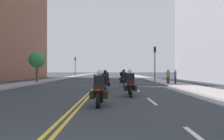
{
  "coord_description": "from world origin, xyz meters",
  "views": [
    {
      "loc": [
        1.49,
        -2.5,
        1.54
      ],
      "look_at": [
        1.51,
        15.57,
        1.59
      ],
      "focal_mm": 33.69,
      "sensor_mm": 36.0,
      "label": 1
    }
  ],
  "objects_px": {
    "motorcycle_0": "(99,91)",
    "motorcycle_5": "(122,77)",
    "pedestrian_0": "(168,76)",
    "motorcycle_1": "(130,85)",
    "motorcycle_2": "(105,82)",
    "motorcycle_4": "(106,78)",
    "traffic_light_near": "(155,58)",
    "street_tree_0": "(36,60)",
    "traffic_light_far": "(75,63)",
    "motorcycle_3": "(124,80)",
    "pedestrian_1": "(175,77)"
  },
  "relations": [
    {
      "from": "motorcycle_0",
      "to": "traffic_light_near",
      "type": "relative_size",
      "value": 0.48
    },
    {
      "from": "traffic_light_far",
      "to": "street_tree_0",
      "type": "relative_size",
      "value": 1.22
    },
    {
      "from": "motorcycle_4",
      "to": "pedestrian_0",
      "type": "bearing_deg",
      "value": -3.74
    },
    {
      "from": "motorcycle_5",
      "to": "traffic_light_near",
      "type": "xyz_separation_m",
      "value": [
        4.54,
        1.27,
        2.64
      ]
    },
    {
      "from": "traffic_light_near",
      "to": "pedestrian_1",
      "type": "relative_size",
      "value": 2.95
    },
    {
      "from": "motorcycle_5",
      "to": "motorcycle_4",
      "type": "bearing_deg",
      "value": -116.98
    },
    {
      "from": "motorcycle_1",
      "to": "traffic_light_far",
      "type": "bearing_deg",
      "value": 106.59
    },
    {
      "from": "motorcycle_0",
      "to": "traffic_light_near",
      "type": "bearing_deg",
      "value": 73.77
    },
    {
      "from": "motorcycle_3",
      "to": "pedestrian_0",
      "type": "height_order",
      "value": "pedestrian_0"
    },
    {
      "from": "motorcycle_1",
      "to": "motorcycle_2",
      "type": "height_order",
      "value": "motorcycle_1"
    },
    {
      "from": "motorcycle_5",
      "to": "motorcycle_1",
      "type": "bearing_deg",
      "value": -89.22
    },
    {
      "from": "motorcycle_2",
      "to": "motorcycle_5",
      "type": "bearing_deg",
      "value": 77.86
    },
    {
      "from": "motorcycle_3",
      "to": "motorcycle_4",
      "type": "xyz_separation_m",
      "value": [
        -1.8,
        3.75,
        -0.02
      ]
    },
    {
      "from": "motorcycle_5",
      "to": "traffic_light_far",
      "type": "relative_size",
      "value": 0.44
    },
    {
      "from": "motorcycle_1",
      "to": "traffic_light_near",
      "type": "height_order",
      "value": "traffic_light_near"
    },
    {
      "from": "motorcycle_2",
      "to": "traffic_light_far",
      "type": "bearing_deg",
      "value": 101.54
    },
    {
      "from": "motorcycle_5",
      "to": "pedestrian_1",
      "type": "distance_m",
      "value": 7.43
    },
    {
      "from": "motorcycle_4",
      "to": "motorcycle_5",
      "type": "bearing_deg",
      "value": 60.98
    },
    {
      "from": "traffic_light_far",
      "to": "motorcycle_1",
      "type": "bearing_deg",
      "value": -75.24
    },
    {
      "from": "motorcycle_1",
      "to": "traffic_light_near",
      "type": "relative_size",
      "value": 0.48
    },
    {
      "from": "motorcycle_0",
      "to": "pedestrian_1",
      "type": "xyz_separation_m",
      "value": [
        7.28,
        13.02,
        0.19
      ]
    },
    {
      "from": "motorcycle_1",
      "to": "traffic_light_near",
      "type": "distance_m",
      "value": 16.9
    },
    {
      "from": "motorcycle_4",
      "to": "pedestrian_1",
      "type": "xyz_separation_m",
      "value": [
        7.4,
        -1.47,
        0.19
      ]
    },
    {
      "from": "traffic_light_near",
      "to": "motorcycle_3",
      "type": "bearing_deg",
      "value": -118.67
    },
    {
      "from": "motorcycle_0",
      "to": "street_tree_0",
      "type": "height_order",
      "value": "street_tree_0"
    },
    {
      "from": "pedestrian_0",
      "to": "motorcycle_0",
      "type": "bearing_deg",
      "value": 76.21
    },
    {
      "from": "motorcycle_0",
      "to": "motorcycle_4",
      "type": "xyz_separation_m",
      "value": [
        -0.11,
        14.49,
        0.01
      ]
    },
    {
      "from": "motorcycle_3",
      "to": "traffic_light_near",
      "type": "xyz_separation_m",
      "value": [
        4.72,
        8.64,
        2.62
      ]
    },
    {
      "from": "motorcycle_4",
      "to": "traffic_light_near",
      "type": "xyz_separation_m",
      "value": [
        6.52,
        4.88,
        2.64
      ]
    },
    {
      "from": "motorcycle_5",
      "to": "traffic_light_far",
      "type": "bearing_deg",
      "value": 115.56
    },
    {
      "from": "motorcycle_0",
      "to": "traffic_light_near",
      "type": "distance_m",
      "value": 20.58
    },
    {
      "from": "motorcycle_2",
      "to": "street_tree_0",
      "type": "distance_m",
      "value": 13.16
    },
    {
      "from": "street_tree_0",
      "to": "pedestrian_0",
      "type": "bearing_deg",
      "value": -10.05
    },
    {
      "from": "motorcycle_3",
      "to": "street_tree_0",
      "type": "xyz_separation_m",
      "value": [
        -10.52,
        6.12,
        2.2
      ]
    },
    {
      "from": "motorcycle_5",
      "to": "pedestrian_0",
      "type": "height_order",
      "value": "pedestrian_0"
    },
    {
      "from": "traffic_light_near",
      "to": "traffic_light_far",
      "type": "relative_size",
      "value": 1.02
    },
    {
      "from": "traffic_light_far",
      "to": "street_tree_0",
      "type": "xyz_separation_m",
      "value": [
        -0.54,
        -24.2,
        -0.38
      ]
    },
    {
      "from": "traffic_light_near",
      "to": "street_tree_0",
      "type": "distance_m",
      "value": 15.46
    },
    {
      "from": "motorcycle_0",
      "to": "motorcycle_2",
      "type": "bearing_deg",
      "value": 92.13
    },
    {
      "from": "pedestrian_1",
      "to": "motorcycle_2",
      "type": "bearing_deg",
      "value": 143.26
    },
    {
      "from": "traffic_light_far",
      "to": "pedestrian_0",
      "type": "relative_size",
      "value": 2.77
    },
    {
      "from": "motorcycle_5",
      "to": "motorcycle_2",
      "type": "bearing_deg",
      "value": -98.17
    },
    {
      "from": "motorcycle_0",
      "to": "motorcycle_5",
      "type": "xyz_separation_m",
      "value": [
        1.86,
        18.1,
        0.0
      ]
    },
    {
      "from": "motorcycle_0",
      "to": "traffic_light_near",
      "type": "xyz_separation_m",
      "value": [
        6.4,
        19.38,
        2.65
      ]
    },
    {
      "from": "motorcycle_2",
      "to": "motorcycle_5",
      "type": "relative_size",
      "value": 1.0
    },
    {
      "from": "traffic_light_near",
      "to": "pedestrian_0",
      "type": "bearing_deg",
      "value": -85.69
    },
    {
      "from": "motorcycle_4",
      "to": "traffic_light_far",
      "type": "distance_m",
      "value": 27.91
    },
    {
      "from": "motorcycle_2",
      "to": "traffic_light_near",
      "type": "distance_m",
      "value": 13.88
    },
    {
      "from": "motorcycle_2",
      "to": "motorcycle_0",
      "type": "bearing_deg",
      "value": -92.21
    },
    {
      "from": "motorcycle_3",
      "to": "pedestrian_0",
      "type": "bearing_deg",
      "value": 36.02
    }
  ]
}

